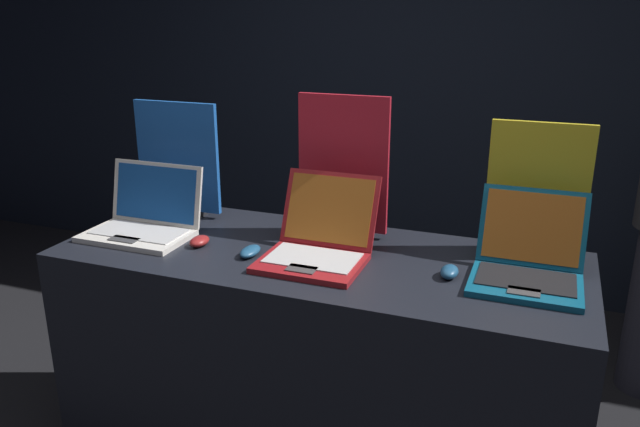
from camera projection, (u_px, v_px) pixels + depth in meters
The scene contains 11 objects.
wall_back at pixel (429, 64), 3.68m from camera, with size 8.00×0.05×2.80m.
display_counter at pixel (317, 365), 2.33m from camera, with size 1.84×0.70×0.90m.
laptop_front at pixel (144, 219), 2.36m from camera, with size 0.39×0.30×0.25m.
mouse_front at pixel (199, 241), 2.26m from camera, with size 0.06×0.09×0.03m.
promo_stand_front at pixel (178, 162), 2.53m from camera, with size 0.37×0.07×0.47m.
laptop_middle at pixel (319, 241), 2.13m from camera, with size 0.34×0.38×0.27m.
mouse_middle at pixel (250, 251), 2.17m from camera, with size 0.06×0.11×0.03m.
promo_stand_middle at pixel (343, 170), 2.30m from camera, with size 0.34×0.07×0.53m.
laptop_back at pixel (528, 261), 1.96m from camera, with size 0.34×0.36×0.26m.
mouse_back at pixel (449, 272), 1.99m from camera, with size 0.06×0.09×0.04m.
promo_stand_back at pixel (537, 192), 2.13m from camera, with size 0.34×0.07×0.46m.
Camera 1 is at (0.72, -1.54, 1.72)m, focal length 35.00 mm.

